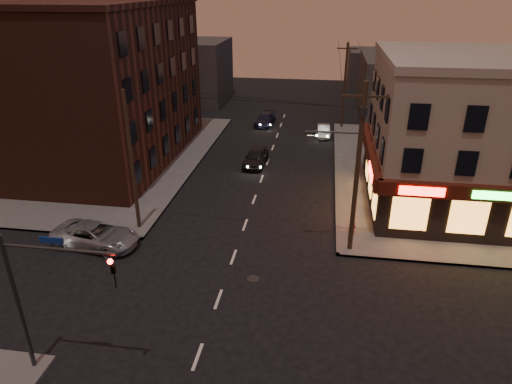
% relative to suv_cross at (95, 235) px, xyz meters
% --- Properties ---
extents(ground, '(120.00, 120.00, 0.00)m').
position_rel_suv_cross_xyz_m(ground, '(8.55, -4.00, -0.74)').
color(ground, black).
rests_on(ground, ground).
extents(sidewalk_ne, '(24.00, 28.00, 0.15)m').
position_rel_suv_cross_xyz_m(sidewalk_ne, '(26.55, 15.00, -0.66)').
color(sidewalk_ne, '#514F4C').
rests_on(sidewalk_ne, ground).
extents(sidewalk_nw, '(24.00, 28.00, 0.15)m').
position_rel_suv_cross_xyz_m(sidewalk_nw, '(-9.45, 15.00, -0.66)').
color(sidewalk_nw, '#514F4C').
rests_on(sidewalk_nw, ground).
extents(pizza_building, '(15.85, 12.85, 10.50)m').
position_rel_suv_cross_xyz_m(pizza_building, '(24.48, 9.43, 4.61)').
color(pizza_building, gray).
rests_on(pizza_building, sidewalk_ne).
extents(brick_apartment, '(12.00, 20.00, 13.00)m').
position_rel_suv_cross_xyz_m(brick_apartment, '(-5.95, 15.00, 5.91)').
color(brick_apartment, '#401F14').
rests_on(brick_apartment, sidewalk_nw).
extents(bg_building_ne_a, '(10.00, 12.00, 7.00)m').
position_rel_suv_cross_xyz_m(bg_building_ne_a, '(22.55, 34.00, 2.76)').
color(bg_building_ne_a, '#3F3D3A').
rests_on(bg_building_ne_a, ground).
extents(bg_building_nw, '(9.00, 10.00, 8.00)m').
position_rel_suv_cross_xyz_m(bg_building_nw, '(-4.45, 38.00, 3.26)').
color(bg_building_nw, '#3F3D3A').
rests_on(bg_building_nw, ground).
extents(bg_building_ne_b, '(8.00, 8.00, 6.00)m').
position_rel_suv_cross_xyz_m(bg_building_ne_b, '(20.55, 48.00, 2.26)').
color(bg_building_ne_b, '#3F3D3A').
rests_on(bg_building_ne_b, ground).
extents(utility_pole_main, '(4.20, 0.44, 10.00)m').
position_rel_suv_cross_xyz_m(utility_pole_main, '(15.24, 1.80, 5.02)').
color(utility_pole_main, '#382619').
rests_on(utility_pole_main, sidewalk_ne).
extents(utility_pole_far, '(0.26, 0.26, 9.00)m').
position_rel_suv_cross_xyz_m(utility_pole_far, '(15.35, 28.00, 3.91)').
color(utility_pole_far, '#382619').
rests_on(utility_pole_far, sidewalk_ne).
extents(utility_pole_west, '(0.24, 0.24, 9.00)m').
position_rel_suv_cross_xyz_m(utility_pole_west, '(1.75, 2.50, 3.91)').
color(utility_pole_west, '#382619').
rests_on(utility_pole_west, sidewalk_nw).
extents(traffic_signal, '(4.49, 0.32, 6.47)m').
position_rel_suv_cross_xyz_m(traffic_signal, '(2.98, -9.60, 3.42)').
color(traffic_signal, '#333538').
rests_on(traffic_signal, ground).
extents(suv_cross, '(5.57, 3.08, 1.48)m').
position_rel_suv_cross_xyz_m(suv_cross, '(0.00, 0.00, 0.00)').
color(suv_cross, gray).
rests_on(suv_cross, ground).
extents(sedan_near, '(2.09, 4.46, 1.48)m').
position_rel_suv_cross_xyz_m(sedan_near, '(7.61, 15.06, 0.00)').
color(sedan_near, black).
rests_on(sedan_near, ground).
extents(sedan_mid, '(1.54, 3.83, 1.24)m').
position_rel_suv_cross_xyz_m(sedan_mid, '(13.40, 24.39, -0.12)').
color(sedan_mid, slate).
rests_on(sedan_mid, ground).
extents(sedan_far, '(2.35, 4.57, 1.27)m').
position_rel_suv_cross_xyz_m(sedan_far, '(6.75, 27.74, -0.10)').
color(sedan_far, '#191A32').
rests_on(sedan_far, ground).
extents(fire_hydrant, '(0.36, 0.36, 0.84)m').
position_rel_suv_cross_xyz_m(fire_hydrant, '(15.57, 3.67, -0.13)').
color(fire_hydrant, maroon).
rests_on(fire_hydrant, sidewalk_ne).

